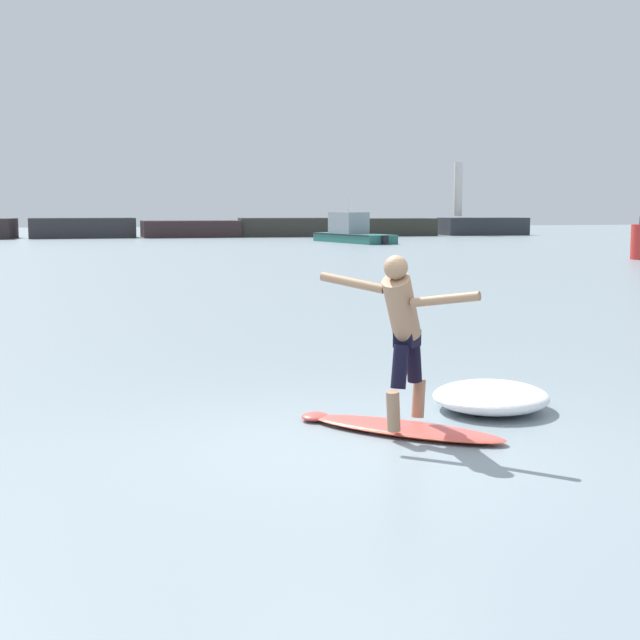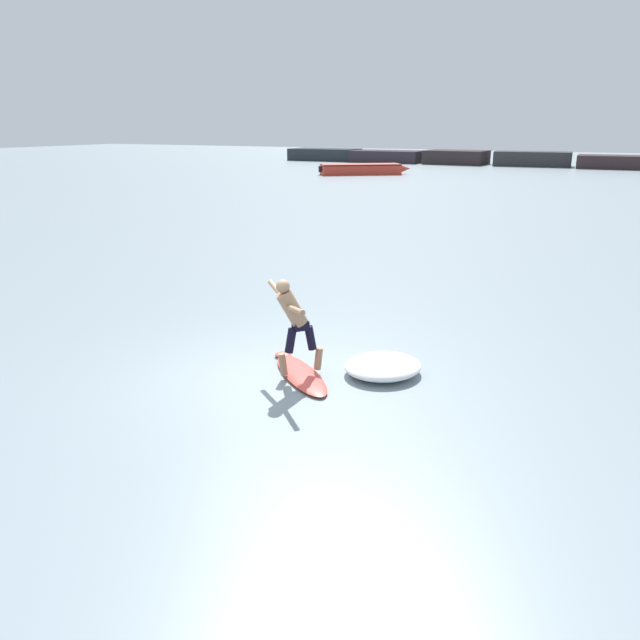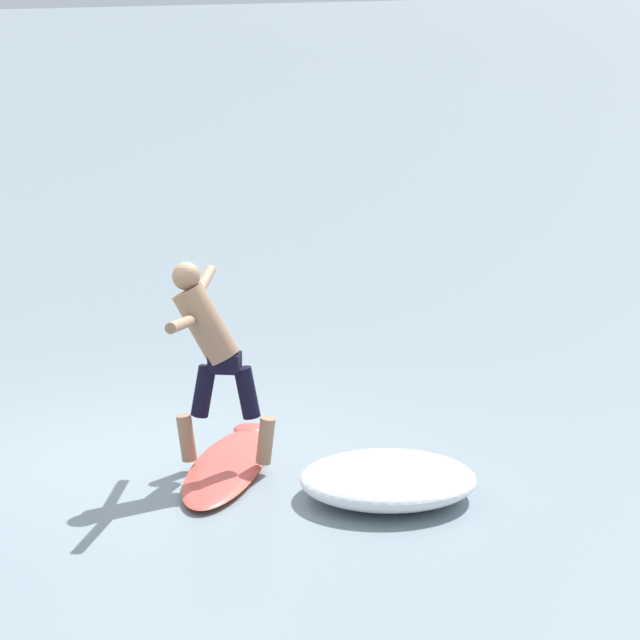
{
  "view_description": "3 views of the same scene",
  "coord_description": "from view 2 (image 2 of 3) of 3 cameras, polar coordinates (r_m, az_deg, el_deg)",
  "views": [
    {
      "loc": [
        -2.23,
        -8.01,
        2.26
      ],
      "look_at": [
        0.13,
        2.2,
        0.94
      ],
      "focal_mm": 50.0,
      "sensor_mm": 36.0,
      "label": 1
    },
    {
      "loc": [
        5.46,
        -8.72,
        4.31
      ],
      "look_at": [
        0.52,
        1.23,
        0.8
      ],
      "focal_mm": 35.0,
      "sensor_mm": 36.0,
      "label": 2
    },
    {
      "loc": [
        11.08,
        -5.84,
        4.29
      ],
      "look_at": [
        0.59,
        1.29,
        1.2
      ],
      "focal_mm": 85.0,
      "sensor_mm": 36.0,
      "label": 3
    }
  ],
  "objects": [
    {
      "name": "surfboard",
      "position": [
        11.16,
        -1.82,
        -4.91
      ],
      "size": [
        1.96,
        1.86,
        0.23
      ],
      "color": "#E04F46",
      "rests_on": "ground"
    },
    {
      "name": "surfer",
      "position": [
        10.72,
        -2.44,
        0.2
      ],
      "size": [
        1.31,
        1.15,
        1.72
      ],
      "color": "#977255",
      "rests_on": "surfboard"
    },
    {
      "name": "fishing_boat_near_jetty",
      "position": [
        56.8,
        3.96,
        13.63
      ],
      "size": [
        7.43,
        5.9,
        0.92
      ],
      "color": "red",
      "rests_on": "ground"
    },
    {
      "name": "wave_foam_at_tail",
      "position": [
        11.26,
        5.76,
        -4.21
      ],
      "size": [
        1.83,
        1.88,
        0.31
      ],
      "color": "white",
      "rests_on": "ground"
    },
    {
      "name": "ground_plane",
      "position": [
        11.15,
        -5.25,
        -5.27
      ],
      "size": [
        200.0,
        200.0,
        0.0
      ],
      "primitive_type": "plane",
      "color": "gray"
    },
    {
      "name": "rock_jetty_breakwater",
      "position": [
        71.23,
        20.77,
        13.55
      ],
      "size": [
        64.51,
        4.95,
        5.97
      ],
      "color": "#272D31",
      "rests_on": "ground"
    }
  ]
}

